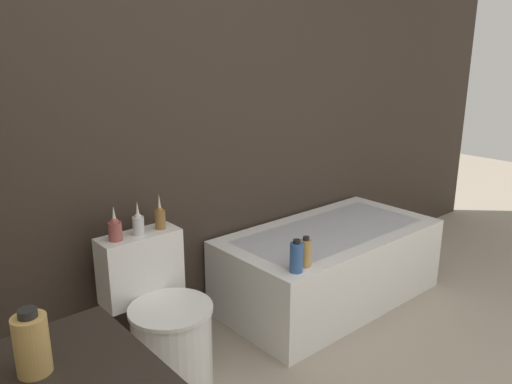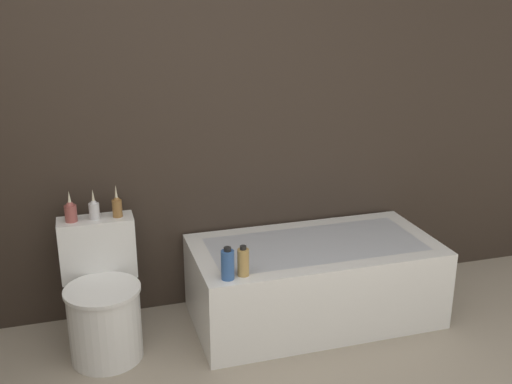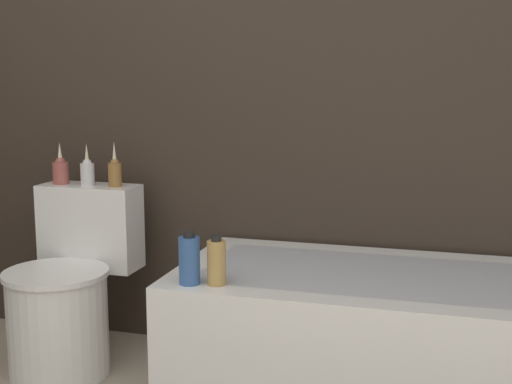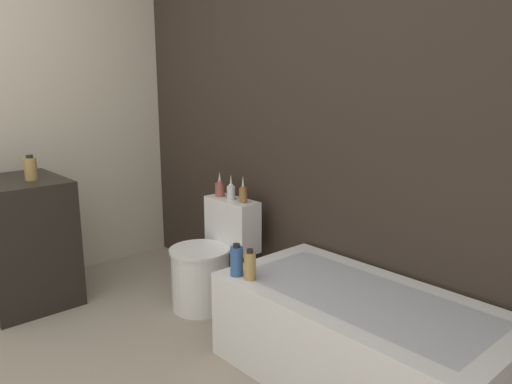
% 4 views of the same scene
% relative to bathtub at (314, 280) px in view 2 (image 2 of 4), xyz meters
% --- Properties ---
extents(wall_back_tiled, '(6.40, 0.06, 2.60)m').
position_rel_bathtub_xyz_m(wall_back_tiled, '(-0.83, 0.42, 1.06)').
color(wall_back_tiled, '#332821').
rests_on(wall_back_tiled, ground_plane).
extents(bathtub, '(1.45, 0.74, 0.48)m').
position_rel_bathtub_xyz_m(bathtub, '(0.00, 0.00, 0.00)').
color(bathtub, white).
rests_on(bathtub, ground).
extents(toilet, '(0.41, 0.57, 0.71)m').
position_rel_bathtub_xyz_m(toilet, '(-1.24, -0.00, 0.06)').
color(toilet, white).
rests_on(toilet, ground).
extents(vase_gold, '(0.07, 0.07, 0.17)m').
position_rel_bathtub_xyz_m(vase_gold, '(-1.36, 0.19, 0.52)').
color(vase_gold, '#994C47').
rests_on(vase_gold, toilet).
extents(vase_silver, '(0.06, 0.06, 0.17)m').
position_rel_bathtub_xyz_m(vase_silver, '(-1.24, 0.19, 0.52)').
color(vase_silver, silver).
rests_on(vase_silver, toilet).
extents(vase_bronze, '(0.05, 0.05, 0.19)m').
position_rel_bathtub_xyz_m(vase_bronze, '(-1.12, 0.19, 0.53)').
color(vase_bronze, olive).
rests_on(vase_bronze, toilet).
extents(shampoo_bottle_tall, '(0.07, 0.07, 0.18)m').
position_rel_bathtub_xyz_m(shampoo_bottle_tall, '(-0.61, -0.29, 0.32)').
color(shampoo_bottle_tall, '#335999').
rests_on(shampoo_bottle_tall, bathtub).
extents(shampoo_bottle_short, '(0.06, 0.06, 0.17)m').
position_rel_bathtub_xyz_m(shampoo_bottle_short, '(-0.52, -0.27, 0.31)').
color(shampoo_bottle_short, tan).
rests_on(shampoo_bottle_short, bathtub).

